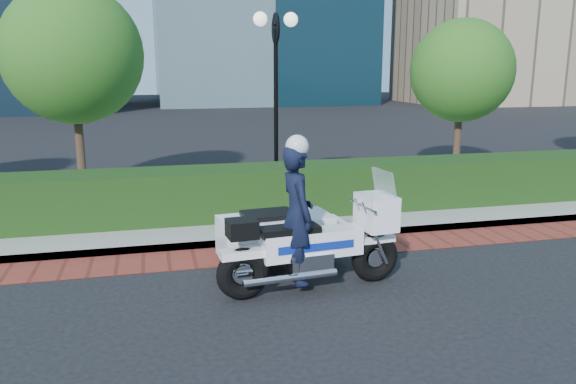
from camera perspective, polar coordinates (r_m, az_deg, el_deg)
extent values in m
plane|color=black|center=(8.42, -0.04, -9.46)|extent=(120.00, 120.00, 0.00)
cube|color=maroon|center=(9.79, -2.15, -6.22)|extent=(60.00, 1.00, 0.01)
cube|color=gray|center=(14.04, -5.89, -0.16)|extent=(60.00, 8.00, 0.15)
cube|color=black|center=(11.60, -4.28, 0.07)|extent=(18.00, 1.20, 1.00)
cylinder|color=black|center=(13.40, -1.19, 0.27)|extent=(0.30, 0.30, 0.30)
cylinder|color=black|center=(13.13, -1.23, 8.18)|extent=(0.10, 0.10, 3.70)
cylinder|color=black|center=(13.12, -1.27, 16.27)|extent=(0.04, 0.70, 0.70)
sphere|color=white|center=(13.06, -2.84, 17.15)|extent=(0.32, 0.32, 0.32)
sphere|color=white|center=(13.21, 0.28, 17.11)|extent=(0.32, 0.32, 0.32)
cylinder|color=#332319|center=(14.30, -20.34, 4.08)|extent=(0.20, 0.20, 2.17)
sphere|color=#2A5816|center=(14.17, -21.04, 12.92)|extent=(3.20, 3.20, 3.20)
cylinder|color=#332319|center=(16.50, 16.80, 4.94)|extent=(0.20, 0.20, 1.92)
sphere|color=#2A5816|center=(16.37, 17.24, 11.68)|extent=(2.80, 2.80, 2.80)
torus|color=black|center=(7.84, -4.62, -8.27)|extent=(0.77, 0.30, 0.75)
torus|color=black|center=(8.55, 8.80, -6.57)|extent=(0.77, 0.30, 0.75)
cube|color=white|center=(8.03, 2.42, -5.23)|extent=(1.50, 0.51, 0.39)
cube|color=silver|center=(8.10, 2.02, -7.11)|extent=(0.67, 0.51, 0.32)
cube|color=white|center=(8.35, 8.96, -2.01)|extent=(0.51, 0.67, 0.51)
cube|color=silver|center=(8.31, 9.74, 0.71)|extent=(0.19, 0.58, 0.45)
cube|color=black|center=(7.85, 0.12, -3.91)|extent=(0.88, 0.42, 0.11)
cube|color=black|center=(7.63, -4.71, -3.73)|extent=(0.43, 0.40, 0.25)
cube|color=white|center=(8.86, -1.29, -4.42)|extent=(1.83, 0.96, 0.62)
cube|color=black|center=(8.74, -2.00, -2.36)|extent=(0.85, 0.64, 0.09)
torus|color=black|center=(9.41, -2.98, -5.22)|extent=(0.58, 0.24, 0.57)
imported|color=black|center=(7.83, 0.90, -2.30)|extent=(0.54, 0.76, 1.96)
sphere|color=white|center=(7.64, 0.93, 4.64)|extent=(0.32, 0.32, 0.32)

